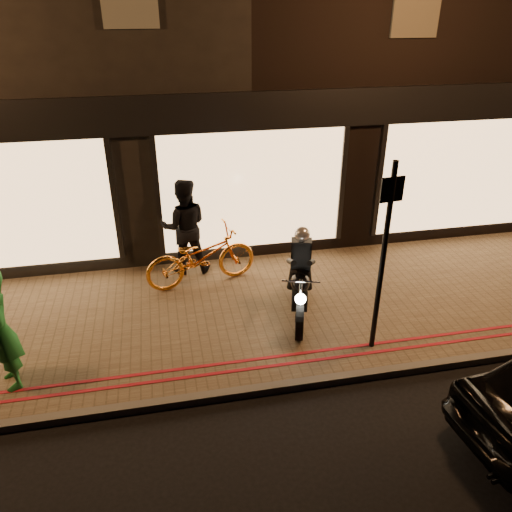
{
  "coord_description": "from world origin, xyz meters",
  "views": [
    {
      "loc": [
        -1.79,
        -5.22,
        5.01
      ],
      "look_at": [
        -0.3,
        2.14,
        1.1
      ],
      "focal_mm": 35.0,
      "sensor_mm": 36.0,
      "label": 1
    }
  ],
  "objects_px": {
    "motorcycle": "(300,283)",
    "person_green": "(0,331)",
    "bicycle_gold": "(201,257)",
    "sign_post": "(384,251)"
  },
  "relations": [
    {
      "from": "sign_post",
      "to": "bicycle_gold",
      "type": "relative_size",
      "value": 1.42
    },
    {
      "from": "motorcycle",
      "to": "person_green",
      "type": "xyz_separation_m",
      "value": [
        -4.46,
        -0.9,
        0.28
      ]
    },
    {
      "from": "sign_post",
      "to": "person_green",
      "type": "bearing_deg",
      "value": 177.76
    },
    {
      "from": "bicycle_gold",
      "to": "person_green",
      "type": "distance_m",
      "value": 3.72
    },
    {
      "from": "bicycle_gold",
      "to": "person_green",
      "type": "xyz_separation_m",
      "value": [
        -2.92,
        -2.28,
        0.34
      ]
    },
    {
      "from": "motorcycle",
      "to": "sign_post",
      "type": "relative_size",
      "value": 0.63
    },
    {
      "from": "motorcycle",
      "to": "sign_post",
      "type": "bearing_deg",
      "value": -35.69
    },
    {
      "from": "person_green",
      "to": "motorcycle",
      "type": "bearing_deg",
      "value": 77.46
    },
    {
      "from": "motorcycle",
      "to": "sign_post",
      "type": "height_order",
      "value": "sign_post"
    },
    {
      "from": "motorcycle",
      "to": "bicycle_gold",
      "type": "relative_size",
      "value": 0.9
    }
  ]
}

